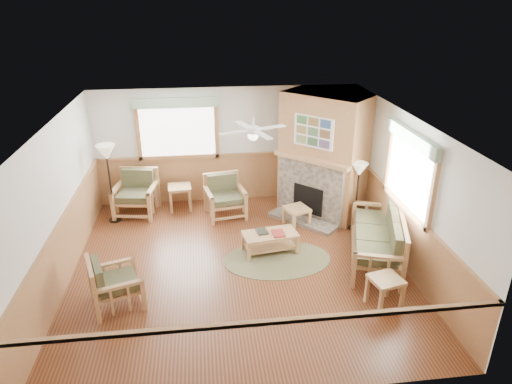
{
  "coord_description": "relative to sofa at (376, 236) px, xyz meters",
  "views": [
    {
      "loc": [
        -0.57,
        -7.13,
        4.63
      ],
      "look_at": [
        0.4,
        0.7,
        1.15
      ],
      "focal_mm": 32.0,
      "sensor_mm": 36.0,
      "label": 1
    }
  ],
  "objects": [
    {
      "name": "book_red",
      "position": [
        -1.77,
        0.42,
        -0.05
      ],
      "size": [
        0.24,
        0.32,
        0.03
      ],
      "primitive_type": "cube",
      "rotation": [
        0.0,
        0.0,
        0.07
      ],
      "color": "maroon",
      "rests_on": "coffee_table"
    },
    {
      "name": "braided_rug",
      "position": [
        -1.83,
        0.17,
        -0.48
      ],
      "size": [
        2.04,
        2.04,
        0.01
      ],
      "primitive_type": "cylinder",
      "rotation": [
        0.0,
        0.0,
        -0.01
      ],
      "color": "brown",
      "rests_on": "floor"
    },
    {
      "name": "book_dark",
      "position": [
        -2.07,
        0.54,
        -0.05
      ],
      "size": [
        0.24,
        0.3,
        0.03
      ],
      "primitive_type": "cube",
      "rotation": [
        0.0,
        0.0,
        0.16
      ],
      "color": "#272720",
      "rests_on": "coffee_table"
    },
    {
      "name": "ceiling_fan",
      "position": [
        -2.25,
        0.37,
        2.17
      ],
      "size": [
        1.59,
        1.59,
        0.36
      ],
      "primitive_type": null,
      "rotation": [
        0.0,
        0.0,
        0.35
      ],
      "color": "white",
      "rests_on": "ceiling"
    },
    {
      "name": "floor_lamp_right",
      "position": [
        0.0,
        1.19,
        0.26
      ],
      "size": [
        0.38,
        0.38,
        1.49
      ],
      "primitive_type": null,
      "rotation": [
        0.0,
        0.0,
        0.11
      ],
      "color": "black",
      "rests_on": "floor"
    },
    {
      "name": "fireplace",
      "position": [
        -0.5,
        2.12,
        0.86
      ],
      "size": [
        3.11,
        3.11,
        2.7
      ],
      "primitive_type": null,
      "rotation": [
        0.0,
        0.0,
        -0.79
      ],
      "color": "#9D6B40",
      "rests_on": "floor"
    },
    {
      "name": "window_right",
      "position": [
        0.41,
        -0.13,
        2.04
      ],
      "size": [
        0.16,
        1.9,
        1.5
      ],
      "primitive_type": null,
      "color": "white",
      "rests_on": "wall_right"
    },
    {
      "name": "end_table_chairs",
      "position": [
        -3.68,
        2.62,
        -0.2
      ],
      "size": [
        0.55,
        0.53,
        0.57
      ],
      "primitive_type": null,
      "rotation": [
        0.0,
        0.0,
        0.07
      ],
      "color": "tan",
      "rests_on": "floor"
    },
    {
      "name": "wall_back",
      "position": [
        -2.55,
        3.07,
        0.86
      ],
      "size": [
        6.0,
        0.02,
        2.7
      ],
      "primitive_type": "cube",
      "color": "silver",
      "rests_on": "floor"
    },
    {
      "name": "armchair_back_left",
      "position": [
        -4.64,
        2.48,
        0.0
      ],
      "size": [
        1.01,
        1.01,
        0.98
      ],
      "primitive_type": null,
      "rotation": [
        0.0,
        0.0,
        -0.16
      ],
      "color": "tan",
      "rests_on": "floor"
    },
    {
      "name": "armchair_left",
      "position": [
        -4.58,
        -0.83,
        -0.06
      ],
      "size": [
        0.95,
        0.95,
        0.85
      ],
      "primitive_type": null,
      "rotation": [
        0.0,
        0.0,
        1.89
      ],
      "color": "tan",
      "rests_on": "floor"
    },
    {
      "name": "wainscot",
      "position": [
        -2.55,
        0.07,
        0.06
      ],
      "size": [
        6.0,
        6.0,
        1.1
      ],
      "primitive_type": null,
      "color": "#9D6B40",
      "rests_on": "floor"
    },
    {
      "name": "footstool",
      "position": [
        -1.18,
        1.51,
        -0.29
      ],
      "size": [
        0.6,
        0.6,
        0.41
      ],
      "primitive_type": null,
      "rotation": [
        0.0,
        0.0,
        0.35
      ],
      "color": "tan",
      "rests_on": "floor"
    },
    {
      "name": "floor",
      "position": [
        -2.55,
        0.07,
        -0.49
      ],
      "size": [
        6.0,
        6.0,
        0.01
      ],
      "primitive_type": "cube",
      "color": "#5D2F19",
      "rests_on": "ground"
    },
    {
      "name": "wall_left",
      "position": [
        -5.55,
        0.07,
        0.86
      ],
      "size": [
        0.02,
        6.0,
        2.7
      ],
      "primitive_type": "cube",
      "color": "silver",
      "rests_on": "floor"
    },
    {
      "name": "coffee_table",
      "position": [
        -1.92,
        0.47,
        -0.28
      ],
      "size": [
        1.09,
        0.67,
        0.41
      ],
      "primitive_type": null,
      "rotation": [
        0.0,
        0.0,
        0.16
      ],
      "color": "tan",
      "rests_on": "floor"
    },
    {
      "name": "window_back",
      "position": [
        -3.65,
        3.03,
        2.04
      ],
      "size": [
        1.9,
        0.16,
        1.5
      ],
      "primitive_type": null,
      "color": "white",
      "rests_on": "wall_back"
    },
    {
      "name": "floor_lamp_left",
      "position": [
        -5.1,
        2.2,
        0.39
      ],
      "size": [
        0.42,
        0.42,
        1.75
      ],
      "primitive_type": null,
      "rotation": [
        0.0,
        0.0,
        0.05
      ],
      "color": "black",
      "rests_on": "floor"
    },
    {
      "name": "sofa",
      "position": [
        0.0,
        0.0,
        0.0
      ],
      "size": [
        2.29,
        1.49,
        0.98
      ],
      "primitive_type": null,
      "rotation": [
        0.0,
        0.0,
        -1.89
      ],
      "color": "tan",
      "rests_on": "floor"
    },
    {
      "name": "wall_right",
      "position": [
        0.45,
        0.07,
        0.86
      ],
      "size": [
        0.02,
        6.0,
        2.7
      ],
      "primitive_type": "cube",
      "color": "silver",
      "rests_on": "floor"
    },
    {
      "name": "ceiling",
      "position": [
        -2.55,
        0.07,
        2.21
      ],
      "size": [
        6.0,
        6.0,
        0.01
      ],
      "primitive_type": "cube",
      "color": "white",
      "rests_on": "floor"
    },
    {
      "name": "armchair_back_right",
      "position": [
        -2.67,
        2.14,
        -0.03
      ],
      "size": [
        0.94,
        0.94,
        0.91
      ],
      "primitive_type": null,
      "rotation": [
        0.0,
        0.0,
        0.18
      ],
      "color": "tan",
      "rests_on": "floor"
    },
    {
      "name": "end_table_sofa",
      "position": [
        -0.36,
        -1.39,
        -0.23
      ],
      "size": [
        0.56,
        0.55,
        0.53
      ],
      "primitive_type": null,
      "rotation": [
        0.0,
        0.0,
        0.24
      ],
      "color": "tan",
      "rests_on": "floor"
    },
    {
      "name": "wall_front",
      "position": [
        -2.55,
        -2.93,
        0.86
      ],
      "size": [
        6.0,
        0.02,
        2.7
      ],
      "primitive_type": "cube",
      "color": "silver",
      "rests_on": "floor"
    }
  ]
}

